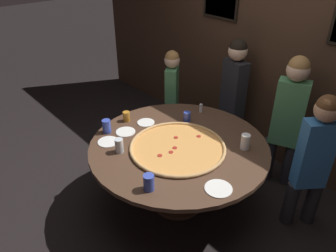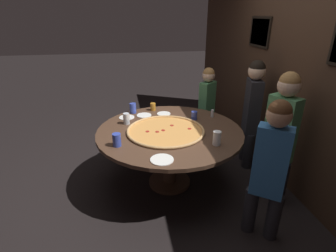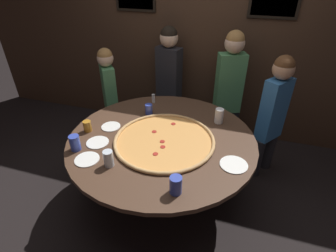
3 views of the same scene
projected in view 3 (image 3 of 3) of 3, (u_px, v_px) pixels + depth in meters
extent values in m
plane|color=black|center=(163.00, 194.00, 2.77)|extent=(24.00, 24.00, 0.00)
cube|color=#3D281C|center=(199.00, 36.00, 3.23)|extent=(6.40, 0.06, 2.60)
cylinder|color=#4C3323|center=(162.00, 139.00, 2.38)|extent=(1.69, 1.69, 0.04)
cylinder|color=#4C3323|center=(162.00, 169.00, 2.58)|extent=(0.16, 0.16, 0.70)
cylinder|color=#4C3323|center=(163.00, 193.00, 2.76)|extent=(0.52, 0.52, 0.04)
cylinder|color=#E0994C|center=(164.00, 141.00, 2.32)|extent=(0.86, 0.86, 0.01)
torus|color=tan|center=(164.00, 140.00, 2.31)|extent=(0.90, 0.90, 0.03)
cylinder|color=#A8281E|center=(154.00, 132.00, 2.42)|extent=(0.04, 0.04, 0.00)
cylinder|color=#A8281E|center=(155.00, 154.00, 2.15)|extent=(0.04, 0.04, 0.00)
cylinder|color=#A8281E|center=(162.00, 142.00, 2.29)|extent=(0.04, 0.04, 0.00)
cylinder|color=#A8281E|center=(163.00, 147.00, 2.23)|extent=(0.04, 0.04, 0.00)
cylinder|color=#A8281E|center=(173.00, 124.00, 2.54)|extent=(0.04, 0.04, 0.00)
cylinder|color=#384CB7|center=(176.00, 185.00, 1.78)|extent=(0.09, 0.09, 0.14)
cylinder|color=white|center=(219.00, 116.00, 2.55)|extent=(0.08, 0.08, 0.15)
cylinder|color=#BC7A23|center=(87.00, 126.00, 2.43)|extent=(0.07, 0.07, 0.10)
cylinder|color=#384CB7|center=(75.00, 143.00, 2.18)|extent=(0.09, 0.09, 0.14)
cylinder|color=silver|center=(108.00, 159.00, 2.01)|extent=(0.08, 0.08, 0.14)
cylinder|color=#384CB7|center=(149.00, 109.00, 2.70)|extent=(0.08, 0.08, 0.11)
cylinder|color=white|center=(87.00, 159.00, 2.10)|extent=(0.20, 0.20, 0.01)
cylinder|color=white|center=(234.00, 165.00, 2.05)|extent=(0.22, 0.22, 0.01)
cylinder|color=white|center=(111.00, 127.00, 2.51)|extent=(0.18, 0.18, 0.01)
cylinder|color=white|center=(98.00, 142.00, 2.30)|extent=(0.20, 0.20, 0.01)
cylinder|color=silver|center=(153.00, 99.00, 2.93)|extent=(0.04, 0.04, 0.08)
cylinder|color=#B7B7BC|center=(153.00, 95.00, 2.90)|extent=(0.04, 0.04, 0.01)
cylinder|color=#232328|center=(268.00, 150.00, 3.03)|extent=(0.18, 0.18, 0.47)
cylinder|color=#232328|center=(257.00, 157.00, 2.92)|extent=(0.18, 0.18, 0.47)
cube|color=#3370B2|center=(273.00, 110.00, 2.67)|extent=(0.29, 0.32, 0.66)
sphere|color=tan|center=(284.00, 69.00, 2.44)|extent=(0.21, 0.21, 0.21)
sphere|color=brown|center=(284.00, 65.00, 2.42)|extent=(0.19, 0.19, 0.19)
cylinder|color=#232328|center=(176.00, 119.00, 3.59)|extent=(0.16, 0.16, 0.50)
cylinder|color=#232328|center=(162.00, 114.00, 3.69)|extent=(0.16, 0.16, 0.50)
cube|color=#232328|center=(169.00, 75.00, 3.32)|extent=(0.33, 0.23, 0.71)
sphere|color=beige|center=(169.00, 38.00, 3.07)|extent=(0.22, 0.22, 0.22)
sphere|color=black|center=(169.00, 35.00, 3.05)|extent=(0.20, 0.20, 0.20)
cylinder|color=#232328|center=(116.00, 130.00, 3.42)|extent=(0.16, 0.16, 0.44)
cylinder|color=#232328|center=(113.00, 123.00, 3.57)|extent=(0.16, 0.16, 0.44)
cube|color=#4C8C59|center=(109.00, 90.00, 3.21)|extent=(0.27, 0.29, 0.61)
sphere|color=beige|center=(105.00, 58.00, 3.00)|extent=(0.19, 0.19, 0.19)
sphere|color=#9E703D|center=(105.00, 56.00, 2.98)|extent=(0.17, 0.17, 0.17)
cylinder|color=#232328|center=(232.00, 127.00, 3.41)|extent=(0.18, 0.18, 0.51)
cylinder|color=#232328|center=(215.00, 128.00, 3.40)|extent=(0.18, 0.18, 0.51)
cube|color=#4C8C59|center=(229.00, 84.00, 3.07)|extent=(0.35, 0.27, 0.71)
sphere|color=beige|center=(235.00, 43.00, 2.82)|extent=(0.22, 0.22, 0.22)
sphere|color=#9E703D|center=(235.00, 40.00, 2.80)|extent=(0.20, 0.20, 0.20)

